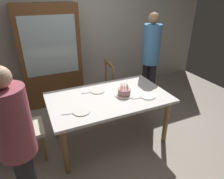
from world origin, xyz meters
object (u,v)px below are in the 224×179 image
(china_cabinet, at_px, (51,57))
(birthday_cake, at_px, (124,92))
(plate_near_guest, at_px, (148,96))
(person_celebrant, at_px, (16,141))
(plate_near_celebrant, at_px, (82,111))
(chair_spindle_back, at_px, (101,88))
(chair_upholstered, at_px, (17,126))
(plate_far_side, at_px, (98,91))
(dining_table, at_px, (109,101))
(person_guest, at_px, (151,55))

(china_cabinet, bearing_deg, birthday_cake, -64.71)
(birthday_cake, distance_m, plate_near_guest, 0.34)
(birthday_cake, height_order, person_celebrant, person_celebrant)
(plate_near_guest, distance_m, china_cabinet, 2.08)
(birthday_cake, distance_m, china_cabinet, 1.78)
(plate_near_celebrant, xyz_separation_m, chair_spindle_back, (0.65, 1.04, -0.28))
(chair_spindle_back, xyz_separation_m, chair_upholstered, (-1.42, -0.73, 0.07))
(birthday_cake, distance_m, plate_far_side, 0.41)
(birthday_cake, xyz_separation_m, plate_near_guest, (0.29, -0.18, -0.04))
(birthday_cake, xyz_separation_m, chair_spindle_back, (-0.03, 0.87, -0.32))
(plate_near_celebrant, bearing_deg, dining_table, 25.91)
(person_guest, bearing_deg, plate_far_side, -159.20)
(plate_near_guest, distance_m, person_celebrant, 1.75)
(plate_far_side, distance_m, china_cabinet, 1.42)
(plate_far_side, bearing_deg, person_celebrant, -139.72)
(chair_upholstered, bearing_deg, plate_far_side, 6.75)
(plate_far_side, distance_m, person_guest, 1.34)
(plate_far_side, xyz_separation_m, chair_spindle_back, (0.27, 0.59, -0.28))
(person_celebrant, bearing_deg, dining_table, 30.77)
(birthday_cake, distance_m, chair_upholstered, 1.48)
(plate_near_celebrant, bearing_deg, birthday_cake, 14.65)
(birthday_cake, distance_m, plate_near_celebrant, 0.71)
(birthday_cake, relative_size, plate_near_guest, 1.27)
(plate_far_side, bearing_deg, chair_upholstered, -173.25)
(plate_far_side, bearing_deg, person_guest, 20.80)
(birthday_cake, relative_size, plate_far_side, 1.27)
(birthday_cake, height_order, plate_near_celebrant, birthday_cake)
(dining_table, distance_m, plate_near_guest, 0.56)
(plate_far_side, distance_m, chair_spindle_back, 0.71)
(birthday_cake, relative_size, chair_spindle_back, 0.29)
(birthday_cake, distance_m, person_celebrant, 1.55)
(person_guest, bearing_deg, chair_spindle_back, 172.45)
(birthday_cake, relative_size, person_guest, 0.16)
(plate_near_celebrant, xyz_separation_m, person_guest, (1.61, 0.92, 0.26))
(china_cabinet, bearing_deg, plate_near_guest, -59.65)
(plate_far_side, relative_size, plate_near_guest, 1.00)
(chair_spindle_back, height_order, person_celebrant, person_celebrant)
(plate_near_guest, bearing_deg, plate_near_celebrant, 180.00)
(dining_table, relative_size, chair_upholstered, 1.77)
(chair_spindle_back, bearing_deg, plate_near_celebrant, -122.06)
(plate_near_celebrant, height_order, person_celebrant, person_celebrant)
(dining_table, distance_m, person_guest, 1.38)
(person_celebrant, height_order, china_cabinet, china_cabinet)
(birthday_cake, relative_size, china_cabinet, 0.15)
(plate_near_guest, xyz_separation_m, person_guest, (0.64, 0.92, 0.26))
(plate_near_celebrant, height_order, chair_spindle_back, chair_spindle_back)
(plate_near_guest, distance_m, person_guest, 1.15)
(plate_near_celebrant, xyz_separation_m, person_celebrant, (-0.71, -0.48, 0.16))
(birthday_cake, bearing_deg, plate_near_guest, -31.99)
(plate_far_side, relative_size, chair_spindle_back, 0.23)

